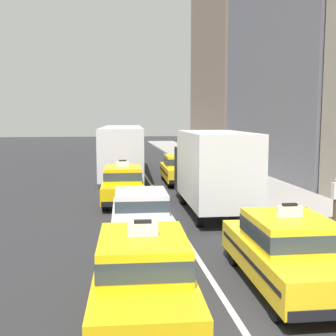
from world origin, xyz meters
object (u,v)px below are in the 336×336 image
at_px(taxi_right_nearest, 286,250).
at_px(pedestrian_near_crosswalk, 224,163).
at_px(pedestrian_mid_block, 253,180).
at_px(sedan_left_second, 141,214).
at_px(taxi_right_third, 179,168).
at_px(taxi_left_nearest, 143,275).
at_px(taxi_left_third, 123,184).
at_px(fire_hydrant, 305,216).
at_px(bus_left_fourth, 122,148).
at_px(box_truck_right_second, 212,168).

distance_m(taxi_right_nearest, pedestrian_near_crosswalk, 17.54).
xyz_separation_m(pedestrian_near_crosswalk, pedestrian_mid_block, (-0.62, -7.35, 0.01)).
xyz_separation_m(sedan_left_second, taxi_right_third, (3.07, 11.26, 0.03)).
bearing_deg(taxi_left_nearest, taxi_left_third, 90.02).
relative_size(taxi_left_nearest, sedan_left_second, 1.06).
bearing_deg(fire_hydrant, bus_left_fourth, 110.49).
distance_m(sedan_left_second, taxi_right_nearest, 5.07).
bearing_deg(taxi_right_third, pedestrian_near_crosswalk, 30.17).
bearing_deg(pedestrian_mid_block, sedan_left_second, -134.36).
relative_size(sedan_left_second, taxi_right_third, 0.95).
distance_m(taxi_right_nearest, fire_hydrant, 5.02).
distance_m(sedan_left_second, fire_hydrant, 5.50).
xyz_separation_m(sedan_left_second, bus_left_fourth, (-0.07, 15.07, 0.97)).
bearing_deg(pedestrian_mid_block, taxi_right_nearest, -105.16).
distance_m(taxi_left_third, pedestrian_near_crosswalk, 9.77).
relative_size(taxi_left_nearest, pedestrian_near_crosswalk, 2.92).
distance_m(sedan_left_second, taxi_right_third, 11.67).
relative_size(box_truck_right_second, fire_hydrant, 9.60).
bearing_deg(box_truck_right_second, sedan_left_second, -129.85).
xyz_separation_m(taxi_left_third, bus_left_fourth, (0.29, 9.17, 0.94)).
relative_size(taxi_right_nearest, box_truck_right_second, 0.66).
height_order(pedestrian_near_crosswalk, pedestrian_mid_block, pedestrian_mid_block).
bearing_deg(bus_left_fourth, taxi_right_third, -50.53).
bearing_deg(bus_left_fourth, taxi_left_nearest, -90.80).
bearing_deg(pedestrian_near_crosswalk, taxi_left_third, -132.54).
bearing_deg(pedestrian_mid_block, taxi_right_third, 114.92).
height_order(box_truck_right_second, fire_hydrant, box_truck_right_second).
bearing_deg(taxi_right_nearest, fire_hydrant, 59.54).
bearing_deg(pedestrian_near_crosswalk, box_truck_right_second, -108.33).
distance_m(pedestrian_mid_block, fire_hydrant, 5.58).
xyz_separation_m(box_truck_right_second, pedestrian_mid_block, (2.47, 1.97, -0.83)).
xyz_separation_m(taxi_right_nearest, box_truck_right_second, (0.21, 7.91, 0.90)).
distance_m(bus_left_fourth, pedestrian_mid_block, 10.96).
xyz_separation_m(taxi_left_third, taxi_right_nearest, (3.31, -10.03, 0.00)).
bearing_deg(fire_hydrant, taxi_right_third, 102.33).
xyz_separation_m(taxi_left_nearest, box_truck_right_second, (3.51, 8.97, 0.90)).
distance_m(taxi_left_third, taxi_right_third, 6.36).
relative_size(taxi_left_nearest, pedestrian_mid_block, 2.87).
bearing_deg(bus_left_fourth, pedestrian_near_crosswalk, -17.31).
xyz_separation_m(taxi_left_third, taxi_right_third, (3.43, 5.35, 0.00)).
height_order(bus_left_fourth, pedestrian_mid_block, bus_left_fourth).
bearing_deg(fire_hydrant, taxi_right_nearest, -120.46).
bearing_deg(taxi_right_nearest, bus_left_fourth, 98.95).
relative_size(sedan_left_second, bus_left_fourth, 0.38).
relative_size(box_truck_right_second, taxi_right_third, 1.52).
height_order(taxi_left_third, taxi_right_third, same).
bearing_deg(box_truck_right_second, pedestrian_mid_block, 38.60).
bearing_deg(taxi_right_nearest, pedestrian_near_crosswalk, 79.17).
xyz_separation_m(taxi_left_nearest, taxi_left_third, (-0.00, 11.09, 0.00)).
relative_size(bus_left_fourth, fire_hydrant, 15.50).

